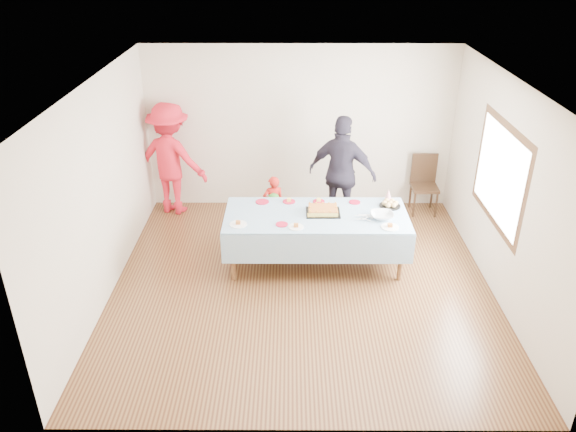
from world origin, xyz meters
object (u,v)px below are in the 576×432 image
birthday_cake (323,210)px  adult_left (171,159)px  dining_chair (424,180)px  party_table (316,218)px

birthday_cake → adult_left: bearing=145.4°
dining_chair → adult_left: adult_left is taller
birthday_cake → dining_chair: 2.46m
party_table → dining_chair: dining_chair is taller
dining_chair → adult_left: 4.18m
dining_chair → adult_left: bearing=-178.8°
party_table → adult_left: adult_left is taller
adult_left → dining_chair: bearing=-161.7°
birthday_cake → adult_left: size_ratio=0.25×
birthday_cake → dining_chair: dining_chair is taller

